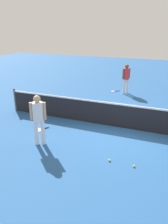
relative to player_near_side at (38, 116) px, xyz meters
name	(u,v)px	position (x,y,z in m)	size (l,w,h in m)	color
ground_plane	(121,128)	(2.24, 2.29, -1.01)	(40.00, 40.00, 0.00)	#265693
court_net	(122,116)	(2.24, 2.29, -0.51)	(10.09, 0.09, 1.07)	#4C4C51
player_near_side	(38,116)	(0.00, 0.00, 0.00)	(0.51, 0.45, 1.70)	white
player_far_side	(126,76)	(1.36, 6.99, 0.00)	(0.48, 0.48, 1.70)	white
tennis_racket_near_player	(39,130)	(-0.62, 0.88, -1.00)	(0.48, 0.57, 0.03)	white
tennis_racket_far_player	(113,91)	(0.60, 7.14, -1.00)	(0.59, 0.44, 0.03)	blue
tennis_ball_midcourt	(134,166)	(3.15, -0.14, -0.98)	(0.07, 0.07, 0.07)	#C6E033
tennis_ball_baseline	(109,160)	(2.43, -0.13, -0.98)	(0.07, 0.07, 0.07)	#C6E033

